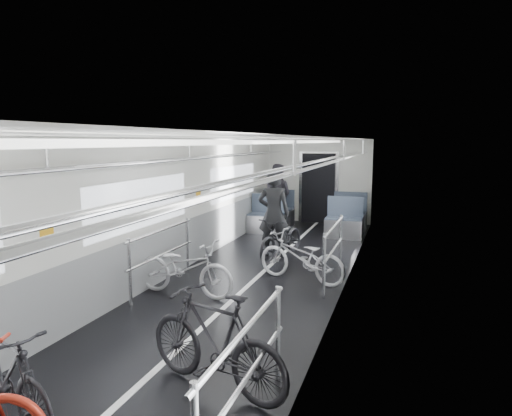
{
  "coord_description": "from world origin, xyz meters",
  "views": [
    {
      "loc": [
        2.37,
        -6.08,
        2.35
      ],
      "look_at": [
        0.0,
        1.15,
        1.23
      ],
      "focal_mm": 32.0,
      "sensor_mm": 36.0,
      "label": 1
    }
  ],
  "objects_px": {
    "bike_left_far": "(185,268)",
    "person_seated": "(277,196)",
    "bike_aisle": "(282,238)",
    "bike_right_near": "(215,340)",
    "bike_right_mid": "(301,257)",
    "person_standing": "(274,214)",
    "bike_left_mid": "(5,374)"
  },
  "relations": [
    {
      "from": "bike_left_far",
      "to": "person_seated",
      "type": "relative_size",
      "value": 0.95
    },
    {
      "from": "bike_aisle",
      "to": "bike_right_near",
      "type": "bearing_deg",
      "value": -68.23
    },
    {
      "from": "bike_left_far",
      "to": "bike_right_mid",
      "type": "relative_size",
      "value": 1.04
    },
    {
      "from": "person_standing",
      "to": "person_seated",
      "type": "xyz_separation_m",
      "value": [
        -0.82,
        3.19,
        -0.02
      ]
    },
    {
      "from": "bike_left_mid",
      "to": "bike_right_mid",
      "type": "relative_size",
      "value": 0.92
    },
    {
      "from": "bike_left_mid",
      "to": "bike_left_far",
      "type": "bearing_deg",
      "value": 19.96
    },
    {
      "from": "bike_left_mid",
      "to": "bike_aisle",
      "type": "distance_m",
      "value": 6.05
    },
    {
      "from": "bike_right_near",
      "to": "bike_aisle",
      "type": "distance_m",
      "value": 5.01
    },
    {
      "from": "bike_aisle",
      "to": "person_seated",
      "type": "bearing_deg",
      "value": 121.33
    },
    {
      "from": "bike_right_mid",
      "to": "bike_aisle",
      "type": "relative_size",
      "value": 1.0
    },
    {
      "from": "bike_right_mid",
      "to": "bike_right_near",
      "type": "bearing_deg",
      "value": 16.12
    },
    {
      "from": "bike_left_mid",
      "to": "bike_right_mid",
      "type": "xyz_separation_m",
      "value": [
        1.47,
        4.61,
        -0.02
      ]
    },
    {
      "from": "bike_left_mid",
      "to": "bike_right_near",
      "type": "xyz_separation_m",
      "value": [
        1.44,
        1.03,
        0.05
      ]
    },
    {
      "from": "bike_left_far",
      "to": "bike_right_near",
      "type": "xyz_separation_m",
      "value": [
        1.51,
        -2.35,
        0.06
      ]
    },
    {
      "from": "bike_aisle",
      "to": "person_standing",
      "type": "height_order",
      "value": "person_standing"
    },
    {
      "from": "bike_right_mid",
      "to": "bike_aisle",
      "type": "distance_m",
      "value": 1.55
    },
    {
      "from": "person_standing",
      "to": "bike_right_near",
      "type": "bearing_deg",
      "value": 93.05
    },
    {
      "from": "bike_left_mid",
      "to": "person_standing",
      "type": "bearing_deg",
      "value": 13.45
    },
    {
      "from": "bike_left_mid",
      "to": "bike_right_mid",
      "type": "bearing_deg",
      "value": 1.1
    },
    {
      "from": "bike_left_far",
      "to": "bike_left_mid",
      "type": "bearing_deg",
      "value": -174.09
    },
    {
      "from": "bike_left_mid",
      "to": "person_seated",
      "type": "height_order",
      "value": "person_seated"
    },
    {
      "from": "bike_right_mid",
      "to": "person_standing",
      "type": "bearing_deg",
      "value": -132.28
    },
    {
      "from": "bike_left_mid",
      "to": "bike_aisle",
      "type": "bearing_deg",
      "value": 11.45
    },
    {
      "from": "bike_right_near",
      "to": "person_standing",
      "type": "xyz_separation_m",
      "value": [
        -0.87,
        5.07,
        0.39
      ]
    },
    {
      "from": "bike_right_mid",
      "to": "bike_aisle",
      "type": "height_order",
      "value": "bike_aisle"
    },
    {
      "from": "bike_right_mid",
      "to": "bike_left_far",
      "type": "bearing_deg",
      "value": -34.78
    },
    {
      "from": "person_standing",
      "to": "bike_right_mid",
      "type": "bearing_deg",
      "value": 114.44
    },
    {
      "from": "bike_left_mid",
      "to": "person_standing",
      "type": "relative_size",
      "value": 0.83
    },
    {
      "from": "person_standing",
      "to": "bike_aisle",
      "type": "bearing_deg",
      "value": 146.9
    },
    {
      "from": "bike_right_mid",
      "to": "person_standing",
      "type": "distance_m",
      "value": 1.8
    },
    {
      "from": "bike_left_far",
      "to": "bike_right_mid",
      "type": "bearing_deg",
      "value": -46.61
    },
    {
      "from": "person_seated",
      "to": "bike_aisle",
      "type": "bearing_deg",
      "value": 115.1
    }
  ]
}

